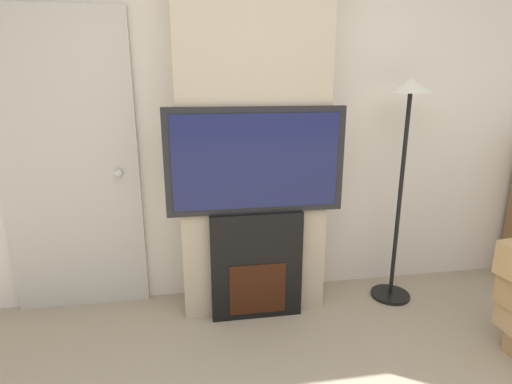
% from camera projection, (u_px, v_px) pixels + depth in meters
% --- Properties ---
extents(wall_back, '(6.00, 0.06, 2.70)m').
position_uv_depth(wall_back, '(247.00, 119.00, 2.90)').
color(wall_back, silver).
rests_on(wall_back, ground_plane).
extents(chimney_breast, '(1.00, 0.37, 2.70)m').
position_uv_depth(chimney_breast, '(252.00, 122.00, 2.70)').
color(chimney_breast, tan).
rests_on(chimney_breast, ground_plane).
extents(fireplace, '(0.63, 0.15, 0.77)m').
position_uv_depth(fireplace, '(256.00, 265.00, 2.78)').
color(fireplace, black).
rests_on(fireplace, ground_plane).
extents(television, '(1.17, 0.07, 0.70)m').
position_uv_depth(television, '(256.00, 161.00, 2.58)').
color(television, black).
rests_on(television, fireplace).
extents(floor_lamp, '(0.32, 0.32, 1.64)m').
position_uv_depth(floor_lamp, '(406.00, 134.00, 2.77)').
color(floor_lamp, black).
rests_on(floor_lamp, ground_plane).
extents(entry_door, '(0.92, 0.09, 2.08)m').
position_uv_depth(entry_door, '(70.00, 168.00, 2.73)').
color(entry_door, '#BCB7AD').
rests_on(entry_door, ground_plane).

